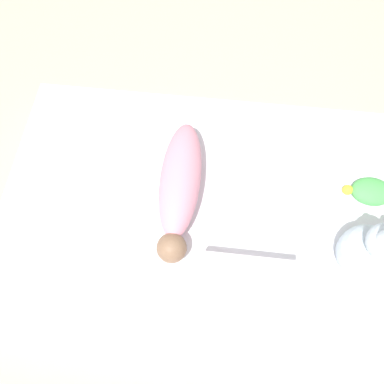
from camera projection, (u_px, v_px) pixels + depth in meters
name	position (u px, v px, depth m)	size (l,w,h in m)	color
ground_plane	(202.00, 220.00, 1.55)	(12.00, 12.00, 0.00)	#B2A893
bed_mattress	(203.00, 215.00, 1.49)	(1.57, 1.05, 0.13)	white
swaddled_baby	(180.00, 185.00, 1.40)	(0.16, 0.57, 0.13)	pink
pillow	(244.00, 300.00, 1.25)	(0.32, 0.29, 0.10)	white
bunny_plush	(371.00, 252.00, 1.24)	(0.20, 0.20, 0.36)	silver
turtle_plush	(370.00, 191.00, 1.43)	(0.18, 0.12, 0.07)	#51B756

